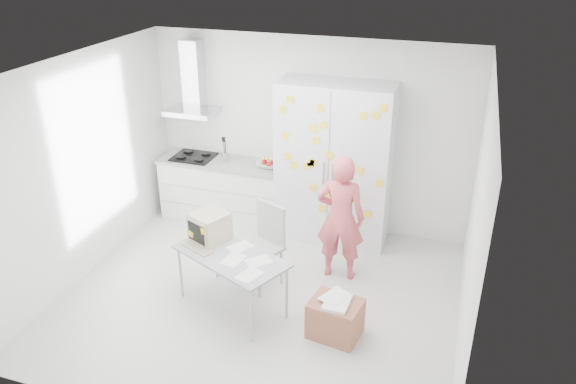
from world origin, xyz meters
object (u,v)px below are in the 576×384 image
(person, at_px, (341,218))
(cardboard_box, at_px, (335,318))
(desk, at_px, (217,239))
(chair, at_px, (264,240))

(person, xyz_separation_m, cardboard_box, (0.23, -1.13, -0.58))
(person, distance_m, desk, 1.50)
(desk, xyz_separation_m, chair, (0.39, 0.45, -0.20))
(person, xyz_separation_m, desk, (-1.22, -0.88, -0.02))
(person, distance_m, chair, 0.96)
(person, relative_size, cardboard_box, 2.74)
(chair, height_order, cardboard_box, chair)
(chair, xyz_separation_m, cardboard_box, (1.06, -0.71, -0.36))
(chair, bearing_deg, desk, -106.31)
(desk, distance_m, cardboard_box, 1.58)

